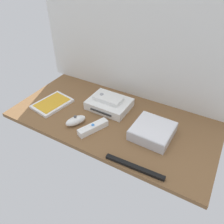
# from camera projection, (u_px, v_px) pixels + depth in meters

# --- Properties ---
(ground_plane) EXTENTS (1.00, 0.48, 0.02)m
(ground_plane) POSITION_uv_depth(u_px,v_px,m) (112.00, 120.00, 1.10)
(ground_plane) COLOR brown
(ground_plane) RESTS_ON ground
(back_wall) EXTENTS (1.10, 0.01, 0.64)m
(back_wall) POSITION_uv_depth(u_px,v_px,m) (138.00, 38.00, 1.06)
(back_wall) COLOR silver
(back_wall) RESTS_ON ground
(game_console) EXTENTS (0.21, 0.17, 0.04)m
(game_console) POSITION_uv_depth(u_px,v_px,m) (109.00, 104.00, 1.15)
(game_console) COLOR white
(game_console) RESTS_ON ground_plane
(mini_computer) EXTENTS (0.17, 0.17, 0.05)m
(mini_computer) POSITION_uv_depth(u_px,v_px,m) (153.00, 131.00, 0.98)
(mini_computer) COLOR silver
(mini_computer) RESTS_ON ground_plane
(game_case) EXTENTS (0.16, 0.21, 0.02)m
(game_case) POSITION_uv_depth(u_px,v_px,m) (52.00, 104.00, 1.18)
(game_case) COLOR white
(game_case) RESTS_ON ground_plane
(remote_wand) EXTENTS (0.09, 0.15, 0.03)m
(remote_wand) POSITION_uv_depth(u_px,v_px,m) (93.00, 128.00, 1.01)
(remote_wand) COLOR white
(remote_wand) RESTS_ON ground_plane
(remote_nunchuk) EXTENTS (0.08, 0.11, 0.05)m
(remote_nunchuk) POSITION_uv_depth(u_px,v_px,m) (76.00, 121.00, 1.05)
(remote_nunchuk) COLOR white
(remote_nunchuk) RESTS_ON ground_plane
(remote_classic_pad) EXTENTS (0.15, 0.08, 0.02)m
(remote_classic_pad) POSITION_uv_depth(u_px,v_px,m) (108.00, 98.00, 1.13)
(remote_classic_pad) COLOR white
(remote_classic_pad) RESTS_ON game_console
(sensor_bar) EXTENTS (0.24, 0.03, 0.01)m
(sensor_bar) POSITION_uv_depth(u_px,v_px,m) (134.00, 167.00, 0.85)
(sensor_bar) COLOR black
(sensor_bar) RESTS_ON ground_plane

